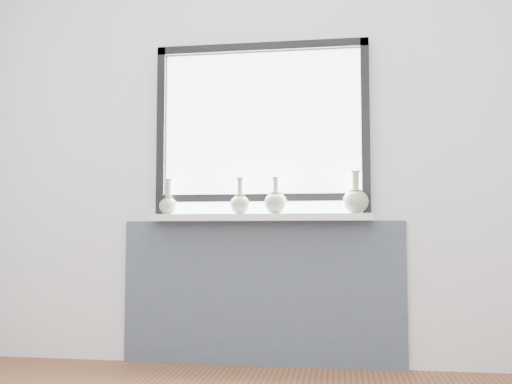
# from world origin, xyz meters

# --- Properties ---
(back_wall) EXTENTS (3.60, 0.02, 2.60)m
(back_wall) POSITION_xyz_m (0.00, 1.81, 1.30)
(back_wall) COLOR silver
(back_wall) RESTS_ON ground
(apron_panel) EXTENTS (1.70, 0.03, 0.86)m
(apron_panel) POSITION_xyz_m (0.00, 1.78, 0.43)
(apron_panel) COLOR #414857
(apron_panel) RESTS_ON ground
(windowsill) EXTENTS (1.32, 0.18, 0.04)m
(windowsill) POSITION_xyz_m (0.00, 1.71, 0.88)
(windowsill) COLOR silver
(windowsill) RESTS_ON apron_panel
(window) EXTENTS (1.30, 0.06, 1.05)m
(window) POSITION_xyz_m (0.00, 1.77, 1.44)
(window) COLOR black
(window) RESTS_ON windowsill
(vase_a) EXTENTS (0.11, 0.11, 0.22)m
(vase_a) POSITION_xyz_m (-0.56, 1.71, 0.97)
(vase_a) COLOR gray
(vase_a) RESTS_ON windowsill
(vase_b) EXTENTS (0.12, 0.12, 0.22)m
(vase_b) POSITION_xyz_m (-0.12, 1.71, 0.97)
(vase_b) COLOR gray
(vase_b) RESTS_ON windowsill
(vase_c) EXTENTS (0.14, 0.14, 0.22)m
(vase_c) POSITION_xyz_m (0.09, 1.71, 0.97)
(vase_c) COLOR gray
(vase_c) RESTS_ON windowsill
(vase_d) EXTENTS (0.15, 0.15, 0.25)m
(vase_d) POSITION_xyz_m (0.56, 1.70, 0.98)
(vase_d) COLOR gray
(vase_d) RESTS_ON windowsill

